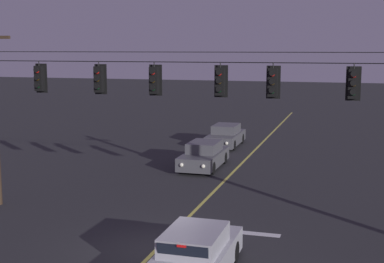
{
  "coord_description": "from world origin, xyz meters",
  "views": [
    {
      "loc": [
        5.77,
        -15.46,
        6.3
      ],
      "look_at": [
        0.0,
        4.12,
        3.2
      ],
      "focal_mm": 51.43,
      "sensor_mm": 36.0,
      "label": 1
    }
  ],
  "objects_px": {
    "traffic_light_centre": "(154,80)",
    "traffic_light_far_right": "(353,84)",
    "traffic_light_leftmost": "(39,78)",
    "car_oncoming_lead": "(204,156)",
    "car_oncoming_trailing": "(226,136)",
    "traffic_light_right_inner": "(220,81)",
    "traffic_light_rightmost": "(273,82)",
    "traffic_light_left_inner": "(99,79)",
    "car_waiting_near_lane": "(195,255)"
  },
  "relations": [
    {
      "from": "traffic_light_centre",
      "to": "traffic_light_far_right",
      "type": "height_order",
      "value": "same"
    },
    {
      "from": "traffic_light_leftmost",
      "to": "traffic_light_far_right",
      "type": "bearing_deg",
      "value": 0.0
    },
    {
      "from": "car_oncoming_lead",
      "to": "car_oncoming_trailing",
      "type": "bearing_deg",
      "value": 93.14
    },
    {
      "from": "traffic_light_right_inner",
      "to": "car_oncoming_trailing",
      "type": "xyz_separation_m",
      "value": [
        -3.41,
        15.85,
        -4.51
      ]
    },
    {
      "from": "traffic_light_leftmost",
      "to": "traffic_light_rightmost",
      "type": "relative_size",
      "value": 1.0
    },
    {
      "from": "traffic_light_left_inner",
      "to": "traffic_light_rightmost",
      "type": "distance_m",
      "value": 6.43
    },
    {
      "from": "traffic_light_far_right",
      "to": "car_oncoming_trailing",
      "type": "height_order",
      "value": "traffic_light_far_right"
    },
    {
      "from": "traffic_light_left_inner",
      "to": "traffic_light_rightmost",
      "type": "relative_size",
      "value": 1.0
    },
    {
      "from": "traffic_light_left_inner",
      "to": "traffic_light_right_inner",
      "type": "bearing_deg",
      "value": 0.0
    },
    {
      "from": "traffic_light_right_inner",
      "to": "traffic_light_far_right",
      "type": "xyz_separation_m",
      "value": [
        4.44,
        0.0,
        0.0
      ]
    },
    {
      "from": "traffic_light_rightmost",
      "to": "car_oncoming_trailing",
      "type": "distance_m",
      "value": 17.29
    },
    {
      "from": "car_oncoming_lead",
      "to": "car_oncoming_trailing",
      "type": "height_order",
      "value": "same"
    },
    {
      "from": "traffic_light_centre",
      "to": "traffic_light_rightmost",
      "type": "distance_m",
      "value": 4.26
    },
    {
      "from": "traffic_light_right_inner",
      "to": "traffic_light_far_right",
      "type": "height_order",
      "value": "same"
    },
    {
      "from": "traffic_light_left_inner",
      "to": "traffic_light_centre",
      "type": "bearing_deg",
      "value": 0.0
    },
    {
      "from": "car_oncoming_trailing",
      "to": "car_oncoming_lead",
      "type": "bearing_deg",
      "value": -86.86
    },
    {
      "from": "traffic_light_left_inner",
      "to": "car_oncoming_trailing",
      "type": "height_order",
      "value": "traffic_light_left_inner"
    },
    {
      "from": "traffic_light_rightmost",
      "to": "traffic_light_far_right",
      "type": "height_order",
      "value": "same"
    },
    {
      "from": "traffic_light_rightmost",
      "to": "car_waiting_near_lane",
      "type": "height_order",
      "value": "traffic_light_rightmost"
    },
    {
      "from": "traffic_light_far_right",
      "to": "traffic_light_right_inner",
      "type": "bearing_deg",
      "value": 180.0
    },
    {
      "from": "traffic_light_centre",
      "to": "car_oncoming_trailing",
      "type": "distance_m",
      "value": 16.51
    },
    {
      "from": "traffic_light_leftmost",
      "to": "car_oncoming_trailing",
      "type": "bearing_deg",
      "value": 76.84
    },
    {
      "from": "traffic_light_centre",
      "to": "traffic_light_left_inner",
      "type": "bearing_deg",
      "value": 180.0
    },
    {
      "from": "car_oncoming_trailing",
      "to": "traffic_light_rightmost",
      "type": "bearing_deg",
      "value": -71.74
    },
    {
      "from": "car_waiting_near_lane",
      "to": "traffic_light_right_inner",
      "type": "bearing_deg",
      "value": 95.48
    },
    {
      "from": "traffic_light_centre",
      "to": "traffic_light_right_inner",
      "type": "height_order",
      "value": "same"
    },
    {
      "from": "traffic_light_right_inner",
      "to": "car_waiting_near_lane",
      "type": "xyz_separation_m",
      "value": [
        0.44,
        -4.63,
        -4.51
      ]
    },
    {
      "from": "traffic_light_leftmost",
      "to": "traffic_light_rightmost",
      "type": "distance_m",
      "value": 8.94
    },
    {
      "from": "traffic_light_centre",
      "to": "traffic_light_rightmost",
      "type": "xyz_separation_m",
      "value": [
        4.26,
        0.0,
        0.0
      ]
    },
    {
      "from": "car_oncoming_lead",
      "to": "car_oncoming_trailing",
      "type": "relative_size",
      "value": 1.0
    },
    {
      "from": "traffic_light_centre",
      "to": "traffic_light_rightmost",
      "type": "bearing_deg",
      "value": 0.0
    },
    {
      "from": "car_oncoming_trailing",
      "to": "traffic_light_leftmost",
      "type": "bearing_deg",
      "value": -103.16
    },
    {
      "from": "traffic_light_far_right",
      "to": "car_oncoming_lead",
      "type": "relative_size",
      "value": 0.28
    },
    {
      "from": "traffic_light_centre",
      "to": "car_oncoming_trailing",
      "type": "xyz_separation_m",
      "value": [
        -0.97,
        15.85,
        -4.51
      ]
    },
    {
      "from": "car_waiting_near_lane",
      "to": "car_oncoming_trailing",
      "type": "xyz_separation_m",
      "value": [
        -3.85,
        20.48,
        -0.0
      ]
    },
    {
      "from": "traffic_light_right_inner",
      "to": "traffic_light_rightmost",
      "type": "bearing_deg",
      "value": 0.0
    },
    {
      "from": "traffic_light_left_inner",
      "to": "traffic_light_far_right",
      "type": "bearing_deg",
      "value": 0.0
    },
    {
      "from": "traffic_light_leftmost",
      "to": "traffic_light_centre",
      "type": "distance_m",
      "value": 4.68
    },
    {
      "from": "traffic_light_leftmost",
      "to": "traffic_light_centre",
      "type": "height_order",
      "value": "same"
    },
    {
      "from": "traffic_light_far_right",
      "to": "car_waiting_near_lane",
      "type": "relative_size",
      "value": 0.28
    },
    {
      "from": "traffic_light_left_inner",
      "to": "car_waiting_near_lane",
      "type": "height_order",
      "value": "traffic_light_left_inner"
    },
    {
      "from": "traffic_light_right_inner",
      "to": "traffic_light_leftmost",
      "type": "bearing_deg",
      "value": 180.0
    },
    {
      "from": "traffic_light_far_right",
      "to": "car_oncoming_trailing",
      "type": "distance_m",
      "value": 18.25
    },
    {
      "from": "traffic_light_right_inner",
      "to": "car_oncoming_lead",
      "type": "relative_size",
      "value": 0.28
    },
    {
      "from": "traffic_light_left_inner",
      "to": "car_oncoming_lead",
      "type": "distance_m",
      "value": 10.27
    },
    {
      "from": "traffic_light_left_inner",
      "to": "car_oncoming_trailing",
      "type": "distance_m",
      "value": 16.53
    },
    {
      "from": "traffic_light_leftmost",
      "to": "traffic_light_far_right",
      "type": "xyz_separation_m",
      "value": [
        11.55,
        0.0,
        0.0
      ]
    },
    {
      "from": "car_oncoming_lead",
      "to": "car_oncoming_trailing",
      "type": "distance_m",
      "value": 6.78
    },
    {
      "from": "traffic_light_left_inner",
      "to": "car_oncoming_trailing",
      "type": "bearing_deg",
      "value": 85.66
    },
    {
      "from": "traffic_light_leftmost",
      "to": "traffic_light_far_right",
      "type": "relative_size",
      "value": 1.0
    }
  ]
}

